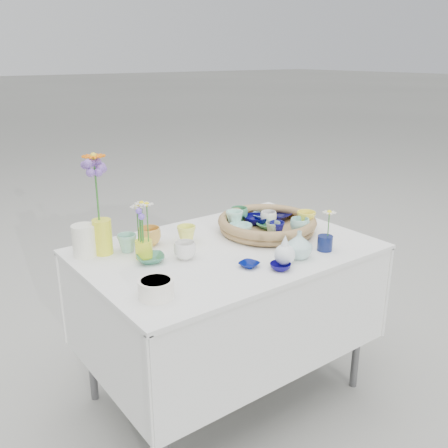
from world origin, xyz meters
TOP-DOWN VIEW (x-y plane):
  - ground at (0.00, 0.00)m, footprint 80.00×80.00m
  - display_table at (0.00, 0.00)m, footprint 1.26×0.86m
  - wicker_tray at (0.28, 0.05)m, footprint 0.47×0.47m
  - tray_ceramic_0 at (0.28, 0.13)m, footprint 0.14×0.14m
  - tray_ceramic_1 at (0.41, 0.12)m, footprint 0.16×0.16m
  - tray_ceramic_2 at (0.43, -0.06)m, footprint 0.12×0.12m
  - tray_ceramic_3 at (0.29, 0.05)m, footprint 0.13×0.13m
  - tray_ceramic_4 at (0.24, -0.04)m, footprint 0.08×0.08m
  - tray_ceramic_5 at (0.15, 0.09)m, footprint 0.14×0.14m
  - tray_ceramic_6 at (0.17, 0.16)m, footprint 0.11×0.11m
  - tray_ceramic_7 at (0.33, 0.10)m, footprint 0.10×0.10m
  - tray_ceramic_8 at (0.36, 0.18)m, footprint 0.13×0.13m
  - tray_ceramic_9 at (0.25, -0.05)m, footprint 0.09×0.09m
  - tray_ceramic_10 at (0.11, -0.00)m, footprint 0.11×0.11m
  - tray_ceramic_11 at (0.36, -0.09)m, footprint 0.10×0.10m
  - tray_ceramic_12 at (0.25, 0.22)m, footprint 0.11×0.11m
  - loose_ceramic_0 at (-0.26, 0.23)m, footprint 0.11×0.11m
  - loose_ceramic_1 at (-0.11, 0.16)m, footprint 0.11×0.11m
  - loose_ceramic_2 at (-0.35, 0.06)m, footprint 0.15×0.15m
  - loose_ceramic_3 at (-0.22, 0.00)m, footprint 0.12×0.12m
  - loose_ceramic_4 at (-0.05, -0.22)m, footprint 0.10×0.10m
  - loose_ceramic_5 at (-0.37, 0.22)m, footprint 0.09×0.09m
  - loose_ceramic_6 at (0.03, -0.32)m, footprint 0.11×0.11m
  - fluted_bowl at (-0.49, -0.23)m, footprint 0.16×0.16m
  - bud_vase_paleblue at (0.07, -0.29)m, footprint 0.10×0.10m
  - bud_vase_seafoam at (0.17, -0.27)m, footprint 0.13×0.13m
  - bud_vase_cobalt at (0.33, -0.28)m, footprint 0.09×0.09m
  - single_daisy at (0.34, -0.28)m, footprint 0.08×0.08m
  - tall_vase_yellow at (-0.47, 0.26)m, footprint 0.09×0.09m
  - gerbera at (-0.47, 0.27)m, footprint 0.12×0.12m
  - hydrangea at (-0.47, 0.26)m, footprint 0.10×0.10m
  - white_pitcher at (-0.54, 0.29)m, footprint 0.17×0.14m
  - daisy_cup at (-0.35, 0.11)m, footprint 0.09×0.09m
  - daisy_posy at (-0.35, 0.10)m, footprint 0.10×0.10m

SIDE VIEW (x-z plane):
  - ground at x=0.00m, z-range 0.00..0.00m
  - display_table at x=0.00m, z-range -0.38..0.38m
  - loose_ceramic_4 at x=-0.05m, z-range 0.77..0.78m
  - loose_ceramic_6 at x=0.03m, z-range 0.77..0.79m
  - loose_ceramic_2 at x=-0.35m, z-range 0.77..0.79m
  - tray_ceramic_3 at x=0.29m, z-range 0.78..0.81m
  - tray_ceramic_8 at x=0.36m, z-range 0.78..0.81m
  - tray_ceramic_10 at x=0.11m, z-range 0.78..0.81m
  - fluted_bowl at x=-0.49m, z-range 0.77..0.83m
  - bud_vase_cobalt at x=0.33m, z-range 0.77..0.83m
  - tray_ceramic_1 at x=0.41m, z-range 0.78..0.82m
  - tray_ceramic_5 at x=0.15m, z-range 0.78..0.82m
  - loose_ceramic_3 at x=-0.22m, z-range 0.77..0.84m
  - tray_ceramic_0 at x=0.28m, z-range 0.78..0.82m
  - wicker_tray at x=0.28m, z-range 0.77..0.84m
  - daisy_cup at x=-0.35m, z-range 0.77..0.84m
  - loose_ceramic_5 at x=-0.37m, z-range 0.77..0.84m
  - loose_ceramic_1 at x=-0.11m, z-range 0.77..0.85m
  - loose_ceramic_0 at x=-0.26m, z-range 0.77..0.85m
  - tray_ceramic_4 at x=0.24m, z-range 0.78..0.85m
  - tray_ceramic_7 at x=0.33m, z-range 0.78..0.85m
  - tray_ceramic_9 at x=0.25m, z-range 0.78..0.85m
  - tray_ceramic_12 at x=0.25m, z-range 0.78..0.85m
  - tray_ceramic_11 at x=0.36m, z-range 0.78..0.86m
  - tray_ceramic_6 at x=0.17m, z-range 0.78..0.86m
  - bud_vase_seafoam at x=0.17m, z-range 0.77..0.88m
  - tray_ceramic_2 at x=0.43m, z-range 0.78..0.87m
  - bud_vase_paleblue at x=0.07m, z-range 0.77..0.90m
  - white_pitcher at x=-0.54m, z-range 0.77..0.90m
  - tall_vase_yellow at x=-0.47m, z-range 0.77..0.92m
  - single_daisy at x=0.34m, z-range 0.82..0.95m
  - daisy_posy at x=-0.35m, z-range 0.84..1.01m
  - hydrangea at x=-0.47m, z-range 0.87..1.18m
  - gerbera at x=-0.47m, z-range 0.91..1.20m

